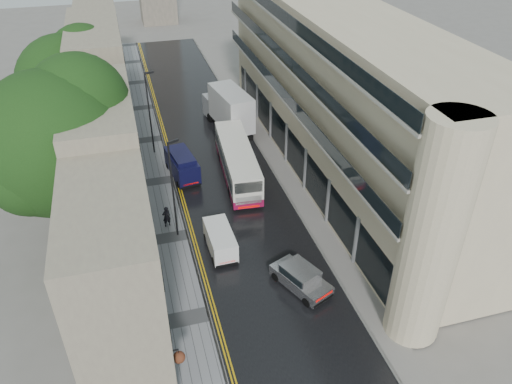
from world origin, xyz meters
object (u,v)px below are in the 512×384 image
tree_near (58,166)px  cream_bus (230,182)px  tree_far (71,101)px  lamp_post_far (150,114)px  white_lorry (225,119)px  pedestrian (166,216)px  lamp_post_near (173,191)px  white_van (214,255)px  silver_hatchback (307,296)px  navy_van (178,175)px

tree_near → cream_bus: 13.90m
tree_far → lamp_post_far: 6.94m
white_lorry → pedestrian: bearing=-129.2°
cream_bus → white_lorry: 10.68m
lamp_post_near → white_van: bearing=-88.0°
lamp_post_far → cream_bus: bearing=-72.0°
lamp_post_near → lamp_post_far: size_ratio=0.98×
white_lorry → lamp_post_far: bearing=178.4°
tree_near → lamp_post_far: size_ratio=1.73×
silver_hatchback → navy_van: bearing=86.3°
lamp_post_near → lamp_post_far: bearing=66.5°
navy_van → pedestrian: navy_van is taller
white_van → lamp_post_far: bearing=96.5°
tree_far → tree_near: bearing=-91.3°
tree_near → white_lorry: bearing=44.4°
tree_far → pedestrian: 14.78m
silver_hatchback → navy_van: (-5.84, 16.19, 0.44)m
lamp_post_far → white_van: bearing=-94.1°
tree_far → silver_hatchback: (13.86, -23.03, -5.40)m
silver_hatchback → tree_near: bearing=121.2°
lamp_post_far → tree_far: bearing=168.1°
navy_van → pedestrian: size_ratio=2.76×
silver_hatchback → pedestrian: bearing=101.5°
tree_near → navy_van: 11.80m
silver_hatchback → lamp_post_far: bearing=83.9°
tree_near → pedestrian: bearing=6.1°
white_lorry → white_van: bearing=-114.4°
cream_bus → tree_near: bearing=-159.7°
tree_far → lamp_post_near: bearing=-63.0°
white_lorry → lamp_post_near: (-7.03, -14.58, 1.74)m
cream_bus → lamp_post_near: bearing=-136.6°
lamp_post_far → tree_near: bearing=-129.7°
white_lorry → lamp_post_far: size_ratio=1.09×
pedestrian → tree_near: bearing=-12.2°
tree_near → navy_van: bearing=36.5°
navy_van → lamp_post_near: bearing=-107.4°
tree_near → pedestrian: (6.64, 0.71, -5.94)m
silver_hatchback → lamp_post_near: bearing=102.8°
navy_van → lamp_post_near: lamp_post_near is taller
white_lorry → navy_van: white_lorry is taller
white_lorry → silver_hatchback: size_ratio=2.03×
white_lorry → white_van: (-5.01, -18.56, -1.38)m
pedestrian → lamp_post_far: bearing=-109.6°
tree_far → silver_hatchback: tree_far is taller
lamp_post_far → silver_hatchback: bearing=-84.2°
white_van → lamp_post_near: 5.44m
tree_near → pedestrian: tree_near is taller
white_lorry → pedestrian: (-7.63, -13.26, -1.31)m
tree_near → lamp_post_near: tree_near is taller
white_van → silver_hatchback: bearing=-49.1°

